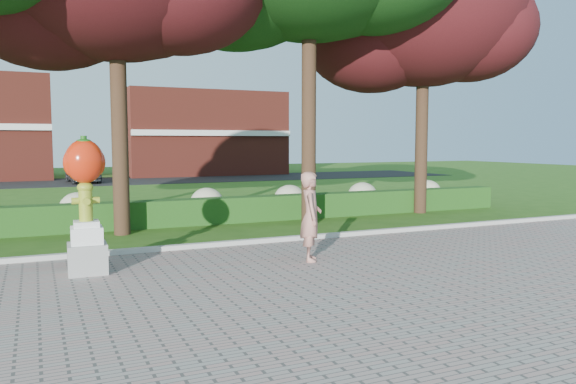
# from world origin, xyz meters

# --- Properties ---
(ground) EXTENTS (100.00, 100.00, 0.00)m
(ground) POSITION_xyz_m (0.00, 0.00, 0.00)
(ground) COLOR #285014
(ground) RESTS_ON ground
(walkway) EXTENTS (40.00, 14.00, 0.04)m
(walkway) POSITION_xyz_m (0.00, -4.00, 0.02)
(walkway) COLOR gray
(walkway) RESTS_ON ground
(curb) EXTENTS (40.00, 0.18, 0.15)m
(curb) POSITION_xyz_m (0.00, 3.00, 0.07)
(curb) COLOR #ADADA5
(curb) RESTS_ON ground
(lawn_hedge) EXTENTS (24.00, 0.70, 0.80)m
(lawn_hedge) POSITION_xyz_m (0.00, 7.00, 0.40)
(lawn_hedge) COLOR #1B4112
(lawn_hedge) RESTS_ON ground
(hydrangea_row) EXTENTS (20.10, 1.10, 0.99)m
(hydrangea_row) POSITION_xyz_m (0.57, 8.00, 0.55)
(hydrangea_row) COLOR #B1B087
(hydrangea_row) RESTS_ON ground
(street) EXTENTS (50.00, 8.00, 0.02)m
(street) POSITION_xyz_m (0.00, 28.00, 0.01)
(street) COLOR black
(street) RESTS_ON ground
(building_right) EXTENTS (12.00, 8.00, 6.40)m
(building_right) POSITION_xyz_m (8.00, 34.00, 3.20)
(building_right) COLOR maroon
(building_right) RESTS_ON ground
(tree_far_right) EXTENTS (7.88, 6.72, 10.21)m
(tree_far_right) POSITION_xyz_m (8.40, 6.58, 6.97)
(tree_far_right) COLOR black
(tree_far_right) RESTS_ON ground
(hydrant_sculpture) EXTENTS (0.77, 0.73, 2.63)m
(hydrant_sculpture) POSITION_xyz_m (-3.29, 1.38, 1.43)
(hydrant_sculpture) COLOR gray
(hydrant_sculpture) RESTS_ON walkway
(woman) EXTENTS (0.69, 0.81, 1.89)m
(woman) POSITION_xyz_m (1.13, 0.62, 0.98)
(woman) COLOR #B37566
(woman) RESTS_ON walkway
(parked_car) EXTENTS (2.08, 4.41, 1.46)m
(parked_car) POSITION_xyz_m (-1.40, 27.40, 0.75)
(parked_car) COLOR #3C4044
(parked_car) RESTS_ON street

